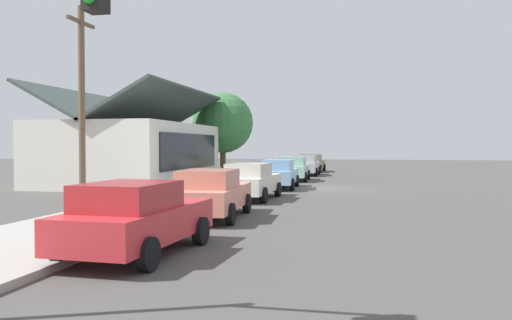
% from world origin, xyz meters
% --- Properties ---
extents(ground_plane, '(120.00, 120.00, 0.00)m').
position_xyz_m(ground_plane, '(0.00, 0.00, 0.00)').
color(ground_plane, '#4C4947').
extents(sidewalk_curb, '(60.00, 4.20, 0.16)m').
position_xyz_m(sidewalk_curb, '(0.00, 5.60, 0.08)').
color(sidewalk_curb, '#A3A099').
rests_on(sidewalk_curb, ground).
extents(car_cherry, '(4.55, 2.19, 1.59)m').
position_xyz_m(car_cherry, '(-18.54, 2.67, 0.81)').
color(car_cherry, red).
rests_on(car_cherry, ground).
extents(car_coral, '(4.80, 2.25, 1.59)m').
position_xyz_m(car_coral, '(-12.71, 2.78, 0.82)').
color(car_coral, '#EA8C75').
rests_on(car_coral, ground).
extents(car_ivory, '(4.86, 2.08, 1.59)m').
position_xyz_m(car_ivory, '(-6.63, 2.82, 0.82)').
color(car_ivory, silver).
rests_on(car_ivory, ground).
extents(car_skyblue, '(4.90, 2.11, 1.59)m').
position_xyz_m(car_skyblue, '(-0.62, 2.60, 0.81)').
color(car_skyblue, '#8CB7E0').
rests_on(car_skyblue, ground).
extents(car_seafoam, '(4.54, 2.19, 1.59)m').
position_xyz_m(car_seafoam, '(5.78, 2.72, 0.81)').
color(car_seafoam, '#9ED1BC').
rests_on(car_seafoam, ground).
extents(car_silver, '(4.70, 2.06, 1.59)m').
position_xyz_m(car_silver, '(12.25, 2.61, 0.82)').
color(car_silver, silver).
rests_on(car_silver, ground).
extents(car_olive, '(4.80, 2.24, 1.59)m').
position_xyz_m(car_olive, '(17.95, 2.79, 0.82)').
color(car_olive, olive).
rests_on(car_olive, ground).
extents(storefront_building, '(12.62, 7.80, 5.80)m').
position_xyz_m(storefront_building, '(1.02, 11.98, 1.99)').
color(storefront_building, silver).
rests_on(storefront_building, ground).
extents(shade_tree, '(4.53, 4.53, 6.32)m').
position_xyz_m(shade_tree, '(9.12, 8.50, 4.03)').
color(shade_tree, brown).
rests_on(shade_tree, ground).
extents(utility_pole_wooden, '(1.80, 0.24, 7.50)m').
position_xyz_m(utility_pole_wooden, '(-11.24, 8.20, 3.93)').
color(utility_pole_wooden, brown).
rests_on(utility_pole_wooden, ground).
extents(fire_hydrant_red, '(0.22, 0.22, 0.71)m').
position_xyz_m(fire_hydrant_red, '(12.70, 4.20, 0.50)').
color(fire_hydrant_red, red).
rests_on(fire_hydrant_red, sidewalk_curb).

